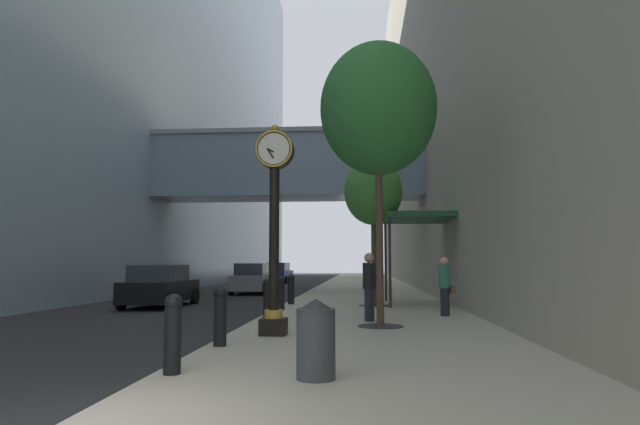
# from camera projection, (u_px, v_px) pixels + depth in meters

# --- Properties ---
(ground_plane) EXTENTS (110.00, 110.00, 0.00)m
(ground_plane) POSITION_uv_depth(u_px,v_px,m) (312.00, 291.00, 31.60)
(ground_plane) COLOR #262628
(ground_plane) RESTS_ON ground
(sidewalk_right) EXTENTS (6.19, 80.00, 0.14)m
(sidewalk_right) POSITION_uv_depth(u_px,v_px,m) (365.00, 288.00, 34.35)
(sidewalk_right) COLOR #BCB29E
(sidewalk_right) RESTS_ON ground
(building_block_left) EXTENTS (23.71, 80.00, 38.12)m
(building_block_left) POSITION_uv_depth(u_px,v_px,m) (135.00, 12.00, 37.27)
(building_block_left) COLOR #849EB2
(building_block_left) RESTS_ON ground
(building_block_right) EXTENTS (9.00, 80.00, 30.30)m
(building_block_right) POSITION_uv_depth(u_px,v_px,m) (480.00, 56.00, 35.17)
(building_block_right) COLOR #A89E89
(building_block_right) RESTS_ON ground
(street_clock) EXTENTS (0.84, 0.55, 4.57)m
(street_clock) POSITION_uv_depth(u_px,v_px,m) (274.00, 217.00, 11.67)
(street_clock) COLOR black
(street_clock) RESTS_ON sidewalk_right
(bollard_nearest) EXTENTS (0.25, 0.25, 1.10)m
(bollard_nearest) POSITION_uv_depth(u_px,v_px,m) (173.00, 332.00, 7.46)
(bollard_nearest) COLOR black
(bollard_nearest) RESTS_ON sidewalk_right
(bollard_second) EXTENTS (0.25, 0.25, 1.10)m
(bollard_second) POSITION_uv_depth(u_px,v_px,m) (220.00, 314.00, 9.97)
(bollard_second) COLOR black
(bollard_second) RESTS_ON sidewalk_right
(bollard_fourth) EXTENTS (0.25, 0.25, 1.10)m
(bollard_fourth) POSITION_uv_depth(u_px,v_px,m) (268.00, 297.00, 14.98)
(bollard_fourth) COLOR black
(bollard_fourth) RESTS_ON sidewalk_right
(bollard_fifth) EXTENTS (0.25, 0.25, 1.10)m
(bollard_fifth) POSITION_uv_depth(u_px,v_px,m) (281.00, 292.00, 17.49)
(bollard_fifth) COLOR black
(bollard_fifth) RESTS_ON sidewalk_right
(bollard_sixth) EXTENTS (0.25, 0.25, 1.10)m
(bollard_sixth) POSITION_uv_depth(u_px,v_px,m) (291.00, 288.00, 20.00)
(bollard_sixth) COLOR black
(bollard_sixth) RESTS_ON sidewalk_right
(street_tree_near) EXTENTS (2.90, 2.90, 7.02)m
(street_tree_near) POSITION_uv_depth(u_px,v_px,m) (378.00, 110.00, 13.43)
(street_tree_near) COLOR #333335
(street_tree_near) RESTS_ON sidewalk_right
(street_tree_mid_near) EXTENTS (2.10, 2.10, 5.31)m
(street_tree_mid_near) POSITION_uv_depth(u_px,v_px,m) (373.00, 193.00, 19.54)
(street_tree_mid_near) COLOR #333335
(street_tree_mid_near) RESTS_ON sidewalk_right
(trash_bin) EXTENTS (0.53, 0.53, 1.05)m
(trash_bin) POSITION_uv_depth(u_px,v_px,m) (316.00, 338.00, 7.14)
(trash_bin) COLOR #383D42
(trash_bin) RESTS_ON sidewalk_right
(pedestrian_walking) EXTENTS (0.49, 0.39, 1.69)m
(pedestrian_walking) POSITION_uv_depth(u_px,v_px,m) (445.00, 285.00, 15.59)
(pedestrian_walking) COLOR #23232D
(pedestrian_walking) RESTS_ON sidewalk_right
(pedestrian_by_clock) EXTENTS (0.46, 0.46, 1.79)m
(pedestrian_by_clock) POSITION_uv_depth(u_px,v_px,m) (369.00, 285.00, 14.19)
(pedestrian_by_clock) COLOR #23232D
(pedestrian_by_clock) RESTS_ON sidewalk_right
(storefront_awning) EXTENTS (2.40, 3.60, 3.30)m
(storefront_awning) POSITION_uv_depth(u_px,v_px,m) (416.00, 219.00, 20.11)
(storefront_awning) COLOR #235138
(storefront_awning) RESTS_ON sidewalk_right
(car_blue_near) EXTENTS (2.09, 4.53, 1.67)m
(car_blue_near) POSITION_uv_depth(u_px,v_px,m) (278.00, 273.00, 43.66)
(car_blue_near) COLOR navy
(car_blue_near) RESTS_ON ground
(car_grey_mid) EXTENTS (1.97, 4.44, 1.64)m
(car_grey_mid) POSITION_uv_depth(u_px,v_px,m) (253.00, 279.00, 29.22)
(car_grey_mid) COLOR slate
(car_grey_mid) RESTS_ON ground
(car_black_far) EXTENTS (2.11, 4.26, 1.58)m
(car_black_far) POSITION_uv_depth(u_px,v_px,m) (160.00, 286.00, 20.45)
(car_black_far) COLOR black
(car_black_far) RESTS_ON ground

